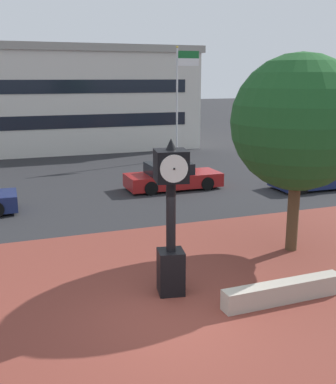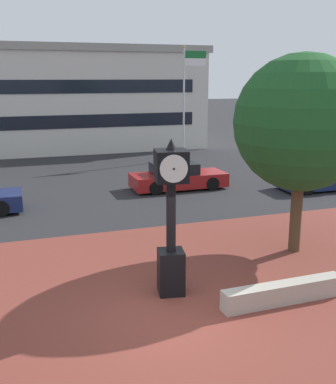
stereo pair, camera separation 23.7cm
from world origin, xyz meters
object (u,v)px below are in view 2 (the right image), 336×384
Objects in this scene: flagpole_primary at (187,93)px; plaza_tree at (305,125)px; car_street_far at (177,177)px; car_street_near at (321,177)px; street_clock at (171,218)px; civic_building at (24,97)px.

plaza_tree is at bearing -99.35° from flagpole_primary.
flagpole_primary reaches higher than car_street_far.
car_street_near is at bearing 70.68° from car_street_far.
flagpole_primary is at bearing -161.64° from car_street_near.
car_street_near is 0.59× the size of flagpole_primary.
car_street_near and car_street_far have the same top height.
street_clock is 0.85× the size of car_street_far.
car_street_near is 0.16× the size of civic_building.
street_clock is at bearing -112.33° from flagpole_primary.
car_street_near is at bearing 49.26° from plaza_tree.
plaza_tree reaches higher than street_clock.
car_street_far is at bearing -107.59° from car_street_near.
civic_building is (-12.45, 21.25, 3.17)m from car_street_near.
civic_building is at bearing 104.03° from street_clock.
flagpole_primary is (3.49, 7.85, 3.68)m from car_street_far.
civic_building is (-5.97, 18.94, 3.17)m from car_street_far.
street_clock is at bearing -160.69° from plaza_tree.
flagpole_primary is (2.77, 16.83, 0.38)m from plaza_tree.
flagpole_primary is 14.59m from civic_building.
civic_building reaches higher than car_street_near.
plaza_tree is 28.71m from civic_building.
car_street_near is 11.20m from flagpole_primary.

